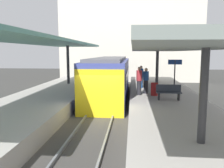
% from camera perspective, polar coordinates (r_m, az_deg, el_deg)
% --- Properties ---
extents(ground_plane, '(80.00, 80.00, 0.00)m').
position_cam_1_polar(ground_plane, '(12.33, -3.26, -9.49)').
color(ground_plane, '#383835').
extents(platform_left, '(4.40, 28.00, 1.00)m').
position_cam_1_polar(platform_left, '(13.28, -19.84, -6.46)').
color(platform_left, '#ADA8A0').
rests_on(platform_left, ground_plane).
extents(platform_right, '(4.40, 28.00, 1.00)m').
position_cam_1_polar(platform_right, '(12.25, 14.76, -7.43)').
color(platform_right, '#ADA8A0').
rests_on(platform_right, ground_plane).
extents(track_ballast, '(3.20, 28.00, 0.20)m').
position_cam_1_polar(track_ballast, '(12.30, -3.26, -9.05)').
color(track_ballast, '#423F3D').
rests_on(track_ballast, ground_plane).
extents(rail_near_side, '(0.08, 28.00, 0.14)m').
position_cam_1_polar(rail_near_side, '(12.38, -6.60, -8.17)').
color(rail_near_side, slate).
rests_on(rail_near_side, track_ballast).
extents(rail_far_side, '(0.08, 28.00, 0.14)m').
position_cam_1_polar(rail_far_side, '(12.18, 0.12, -8.39)').
color(rail_far_side, slate).
rests_on(rail_far_side, track_ballast).
extents(commuter_train, '(2.78, 11.28, 3.10)m').
position_cam_1_polar(commuter_train, '(17.64, -0.58, 1.51)').
color(commuter_train, '#38428C').
rests_on(commuter_train, track_ballast).
extents(canopy_left, '(4.18, 21.00, 3.42)m').
position_cam_1_polar(canopy_left, '(14.18, -18.16, 9.99)').
color(canopy_left, '#333335').
rests_on(canopy_left, platform_left).
extents(canopy_right, '(4.18, 21.00, 2.97)m').
position_cam_1_polar(canopy_right, '(13.21, 14.25, 8.39)').
color(canopy_right, '#333335').
rests_on(canopy_right, platform_right).
extents(platform_bench, '(1.40, 0.41, 0.86)m').
position_cam_1_polar(platform_bench, '(13.40, 13.93, -1.88)').
color(platform_bench, black).
rests_on(platform_bench, platform_right).
extents(platform_sign, '(0.90, 0.08, 2.21)m').
position_cam_1_polar(platform_sign, '(15.81, 15.39, 3.75)').
color(platform_sign, '#262628').
rests_on(platform_sign, platform_right).
extents(litter_bin, '(0.44, 0.44, 0.80)m').
position_cam_1_polar(litter_bin, '(14.57, 10.51, -1.27)').
color(litter_bin, maroon).
rests_on(litter_bin, platform_right).
extents(passenger_near_bench, '(0.36, 0.36, 1.69)m').
position_cam_1_polar(passenger_near_bench, '(17.54, 7.24, 1.90)').
color(passenger_near_bench, navy).
rests_on(passenger_near_bench, platform_right).
extents(passenger_mid_platform, '(0.36, 0.36, 1.78)m').
position_cam_1_polar(passenger_mid_platform, '(14.56, 6.79, 0.91)').
color(passenger_mid_platform, '#232328').
rests_on(passenger_mid_platform, platform_right).
extents(passenger_far_end, '(0.36, 0.36, 1.68)m').
position_cam_1_polar(passenger_far_end, '(15.15, 8.46, 0.92)').
color(passenger_far_end, '#232328').
rests_on(passenger_far_end, platform_right).
extents(station_building_backdrop, '(18.00, 6.00, 11.00)m').
position_cam_1_polar(station_building_backdrop, '(31.70, 4.59, 11.11)').
color(station_building_backdrop, beige).
rests_on(station_building_backdrop, ground_plane).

